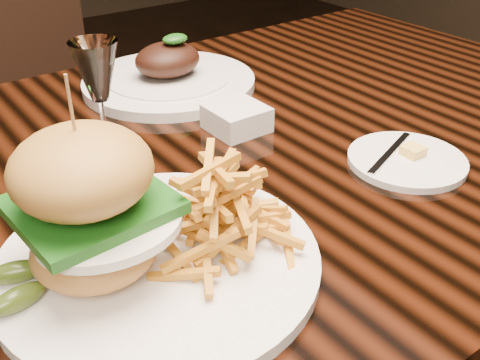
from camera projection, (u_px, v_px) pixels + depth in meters
dining_table at (194, 202)px, 0.84m from camera, size 1.60×0.90×0.75m
burger_plate at (153, 219)px, 0.56m from camera, size 0.34×0.34×0.22m
side_saucer at (407, 160)px, 0.78m from camera, size 0.16×0.16×0.02m
ramekin at (237, 118)px, 0.86m from camera, size 0.10×0.10×0.04m
wine_glass at (97, 76)px, 0.73m from camera, size 0.06×0.06×0.17m
far_dish at (169, 77)px, 1.02m from camera, size 0.31×0.31×0.10m
chair_far at (36, 95)px, 1.54m from camera, size 0.53×0.53×0.95m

